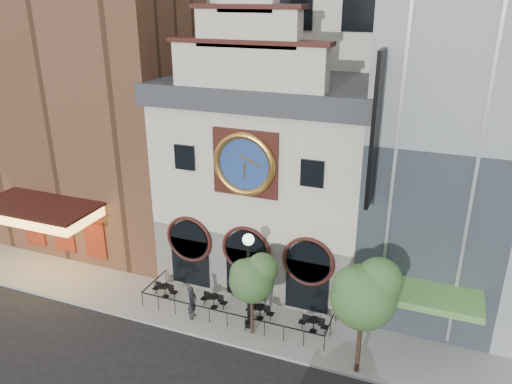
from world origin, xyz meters
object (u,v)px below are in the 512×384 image
object	(u,v)px
bistro_0	(165,290)
bistro_2	(260,311)
lamppost	(249,271)
tree_right	(365,292)
bistro_3	(313,324)
bistro_1	(214,301)
tree_left	(253,277)
pedestrian	(192,302)

from	to	relation	value
bistro_0	bistro_2	bearing A→B (deg)	0.71
lamppost	tree_right	world-z (taller)	tree_right
bistro_3	tree_right	distance (m)	5.18
lamppost	tree_right	xyz separation A→B (m)	(6.08, -1.23, 0.93)
bistro_0	tree_right	distance (m)	12.51
bistro_0	lamppost	distance (m)	6.42
bistro_1	tree_left	distance (m)	4.33
bistro_3	lamppost	distance (m)	4.53
bistro_3	bistro_1	bearing A→B (deg)	179.42
bistro_1	pedestrian	bearing A→B (deg)	-118.29
tree_left	tree_right	xyz separation A→B (m)	(5.68, -0.81, 0.94)
bistro_0	pedestrian	distance (m)	2.78
lamppost	tree_left	distance (m)	0.58
pedestrian	lamppost	size ratio (longest dim) A/B	0.35
bistro_2	pedestrian	distance (m)	3.74
tree_left	bistro_0	bearing A→B (deg)	168.57
pedestrian	tree_right	size ratio (longest dim) A/B	0.33
bistro_2	lamppost	xyz separation A→B (m)	(-0.30, -0.88, 2.95)
bistro_2	bistro_1	bearing A→B (deg)	179.84
bistro_1	bistro_2	bearing A→B (deg)	-0.16
bistro_1	bistro_3	world-z (taller)	same
tree_left	bistro_1	bearing A→B (deg)	155.82
bistro_3	bistro_2	bearing A→B (deg)	179.04
pedestrian	tree_right	world-z (taller)	tree_right
tree_right	bistro_1	bearing A→B (deg)	166.14
pedestrian	tree_left	size ratio (longest dim) A/B	0.42
bistro_3	tree_left	distance (m)	4.33
bistro_3	lamppost	xyz separation A→B (m)	(-3.33, -0.83, 2.95)
lamppost	tree_left	bearing A→B (deg)	-49.72
bistro_2	bistro_3	bearing A→B (deg)	-0.96
bistro_2	tree_right	distance (m)	7.27
bistro_3	lamppost	size ratio (longest dim) A/B	0.29
bistro_1	lamppost	world-z (taller)	lamppost
bistro_1	bistro_2	size ratio (longest dim) A/B	1.00
bistro_2	tree_left	distance (m)	3.21
bistro_0	bistro_3	distance (m)	8.97
bistro_2	pedestrian	xyz separation A→B (m)	(-3.48, -1.26, 0.51)
bistro_2	lamppost	world-z (taller)	lamppost
bistro_0	lamppost	world-z (taller)	lamppost
bistro_0	pedestrian	size ratio (longest dim) A/B	0.81
lamppost	bistro_3	bearing A→B (deg)	10.25
bistro_1	tree_right	distance (m)	9.65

